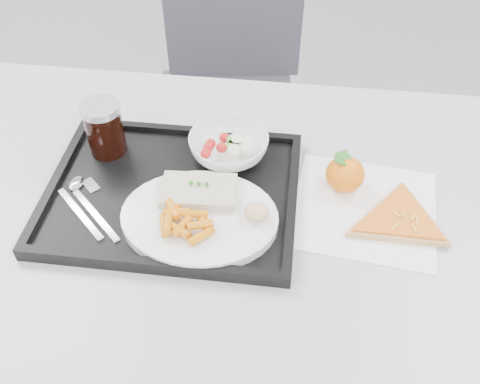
{
  "coord_description": "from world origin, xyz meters",
  "views": [
    {
      "loc": [
        0.13,
        -0.35,
        1.46
      ],
      "look_at": [
        0.05,
        0.32,
        0.77
      ],
      "focal_mm": 40.0,
      "sensor_mm": 36.0,
      "label": 1
    }
  ],
  "objects": [
    {
      "name": "table",
      "position": [
        0.0,
        0.3,
        0.68
      ],
      "size": [
        1.2,
        0.8,
        0.75
      ],
      "color": "silver",
      "rests_on": "ground"
    },
    {
      "name": "dinner_plate",
      "position": [
        -0.01,
        0.24,
        0.77
      ],
      "size": [
        0.27,
        0.27,
        0.02
      ],
      "color": "white",
      "rests_on": "tray"
    },
    {
      "name": "cutlery",
      "position": [
        -0.23,
        0.26,
        0.77
      ],
      "size": [
        0.14,
        0.15,
        0.01
      ],
      "color": "silver",
      "rests_on": "tray"
    },
    {
      "name": "salad_contents",
      "position": [
        0.02,
        0.41,
        0.8
      ],
      "size": [
        0.1,
        0.07,
        0.02
      ],
      "color": "red",
      "rests_on": "salad_bowl"
    },
    {
      "name": "salad_bowl",
      "position": [
        0.01,
        0.42,
        0.79
      ],
      "size": [
        0.15,
        0.15,
        0.05
      ],
      "color": "white",
      "rests_on": "tray"
    },
    {
      "name": "pizza_slice",
      "position": [
        0.33,
        0.29,
        0.76
      ],
      "size": [
        0.28,
        0.28,
        0.02
      ],
      "color": "#D4B766",
      "rests_on": "napkin"
    },
    {
      "name": "tray",
      "position": [
        -0.08,
        0.31,
        0.76
      ],
      "size": [
        0.45,
        0.35,
        0.03
      ],
      "color": "black",
      "rests_on": "table"
    },
    {
      "name": "fish_fillet",
      "position": [
        -0.02,
        0.29,
        0.79
      ],
      "size": [
        0.14,
        0.09,
        0.03
      ],
      "color": "beige",
      "rests_on": "dinner_plate"
    },
    {
      "name": "chair",
      "position": [
        -0.08,
        1.04,
        0.54
      ],
      "size": [
        0.47,
        0.47,
        0.93
      ],
      "color": "#383840",
      "rests_on": "ground"
    },
    {
      "name": "tangerine",
      "position": [
        0.23,
        0.37,
        0.79
      ],
      "size": [
        0.08,
        0.08,
        0.07
      ],
      "color": "#EC9400",
      "rests_on": "napkin"
    },
    {
      "name": "napkin",
      "position": [
        0.27,
        0.32,
        0.75
      ],
      "size": [
        0.28,
        0.27,
        0.0
      ],
      "color": "white",
      "rests_on": "table"
    },
    {
      "name": "cola_glass",
      "position": [
        -0.22,
        0.41,
        0.82
      ],
      "size": [
        0.07,
        0.07,
        0.11
      ],
      "color": "black",
      "rests_on": "tray"
    },
    {
      "name": "bread_roll",
      "position": [
        0.08,
        0.25,
        0.8
      ],
      "size": [
        0.05,
        0.05,
        0.03
      ],
      "color": "#D9AB80",
      "rests_on": "dinner_plate"
    },
    {
      "name": "carrot_pile",
      "position": [
        -0.04,
        0.21,
        0.8
      ],
      "size": [
        0.1,
        0.09,
        0.02
      ],
      "color": "orange",
      "rests_on": "dinner_plate"
    }
  ]
}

